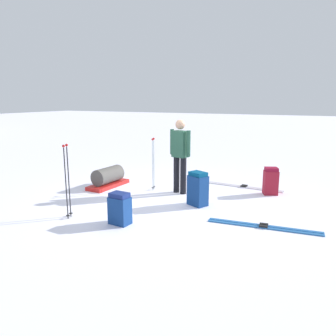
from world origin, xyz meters
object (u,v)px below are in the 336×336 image
Objects in this scene: ski_poles_planted_far at (153,161)px; gear_sled at (108,178)px; ski_poles_planted_near at (67,178)px; backpack_large_dark at (271,181)px; backpack_small_spare at (120,209)px; backpack_bright at (198,189)px; ski_pair_near at (244,187)px; skier_standing at (180,153)px; ski_pair_far at (264,226)px.

ski_poles_planted_far reaches higher than gear_sled.
ski_poles_planted_near is at bearing -162.12° from gear_sled.
backpack_small_spare is (-3.07, 2.04, -0.03)m from backpack_large_dark.
backpack_bright reaches higher than backpack_large_dark.
ski_pair_near is at bearing -33.60° from ski_poles_planted_near.
ski_poles_planted_far is (2.24, 0.56, 0.42)m from backpack_small_spare.
backpack_large_dark is at bearing -43.56° from ski_poles_planted_near.
skier_standing is 2.42× the size of backpack_bright.
backpack_large_dark is at bearing -66.81° from skier_standing.
ski_poles_planted_far is at bearing 65.81° from ski_pair_far.
ski_poles_planted_far is at bearing 14.13° from backpack_small_spare.
ski_pair_near is 3.69m from backpack_small_spare.
backpack_large_dark is 0.90× the size of backpack_bright.
skier_standing is at bearing -25.65° from ski_poles_planted_near.
ski_pair_far is 2.50m from backpack_small_spare.
backpack_bright is at bearing 141.01° from backpack_large_dark.
ski_poles_planted_near is at bearing 98.57° from backpack_small_spare.
skier_standing reaches higher than ski_poles_planted_far.
ski_poles_planted_near reaches higher than backpack_bright.
backpack_small_spare is 0.47× the size of gear_sled.
backpack_bright is at bearing 66.85° from ski_pair_far.
ski_pair_near is at bearing 62.51° from backpack_large_dark.
ski_pair_near is 2.35m from ski_poles_planted_far.
backpack_bright reaches higher than gear_sled.
backpack_small_spare reaches higher than ski_pair_near.
backpack_small_spare is (-3.42, 1.35, 0.26)m from ski_pair_near.
backpack_large_dark is 0.53× the size of gear_sled.
ski_poles_planted_far is at bearing 90.61° from skier_standing.
ski_pair_near is (1.17, -1.22, -0.94)m from skier_standing.
skier_standing is at bearing -89.39° from ski_poles_planted_far.
backpack_bright is at bearing 164.32° from ski_pair_near.
backpack_large_dark is 3.68m from backpack_small_spare.
gear_sled is at bearing 115.30° from ski_pair_near.
backpack_large_dark is 0.50× the size of ski_poles_planted_far.
ski_pair_near is 3.05× the size of backpack_large_dark.
gear_sled is at bearing 106.24° from backpack_large_dark.
backpack_small_spare is at bearing 112.66° from ski_pair_far.
ski_pair_far is 3.21m from ski_poles_planted_far.
backpack_small_spare is 2.61m from gear_sled.
skier_standing is at bearing -3.31° from backpack_small_spare.
backpack_small_spare is at bearing -165.87° from ski_poles_planted_far.
ski_pair_far is 1.53× the size of ski_poles_planted_far.
ski_pair_near is 3.40m from gear_sled.
gear_sled is (-1.45, 3.06, 0.21)m from ski_pair_near.
ski_pair_near is 1.54× the size of ski_poles_planted_far.
ski_pair_near is at bearing -58.36° from ski_poles_planted_far.
skier_standing reaches higher than backpack_large_dark.
ski_pair_near is 1.94m from backpack_bright.
backpack_bright reaches higher than ski_pair_near.
ski_pair_near is at bearing 20.90° from ski_pair_far.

